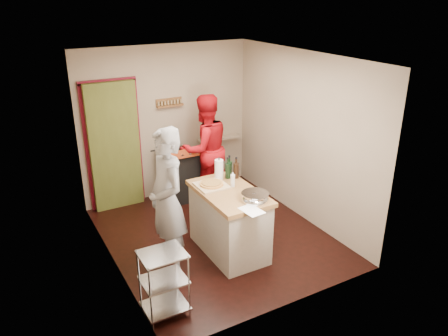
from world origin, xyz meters
The scene contains 10 objects.
floor centered at (0.00, 0.00, 0.00)m, with size 3.50×3.50×0.00m, color black.
back_wall centered at (-0.64, 1.78, 1.13)m, with size 3.00×0.44×2.60m.
left_wall centered at (-1.50, 0.00, 1.30)m, with size 0.04×3.50×2.60m, color tan.
right_wall centered at (1.50, 0.00, 1.30)m, with size 0.04×3.50×2.60m, color tan.
ceiling centered at (0.00, 0.00, 2.61)m, with size 3.00×3.50×0.02m, color white.
stove centered at (0.05, 1.42, 0.45)m, with size 0.60×0.63×1.00m.
wire_shelving centered at (-1.28, -1.20, 0.44)m, with size 0.48×0.40×0.80m.
island centered at (-0.02, -0.43, 0.49)m, with size 0.72×1.38×1.23m.
person_stripe centered at (-0.88, -0.38, 0.95)m, with size 0.69×0.46×1.90m, color #B2B1B7.
person_red centered at (0.44, 1.20, 0.92)m, with size 0.90×0.70×1.85m, color #B10B13.
Camera 1 is at (-2.62, -4.97, 3.39)m, focal length 35.00 mm.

